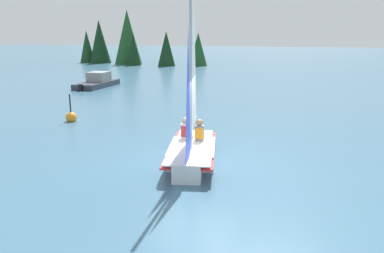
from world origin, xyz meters
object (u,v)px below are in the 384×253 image
(sailor_helm, at_px, (199,136))
(sailor_crew, at_px, (185,134))
(motorboat_distant, at_px, (98,82))
(buoy_marker, at_px, (71,117))
(sailboat_main, at_px, (192,134))

(sailor_helm, relative_size, sailor_crew, 1.00)
(sailor_helm, distance_m, sailor_crew, 0.52)
(sailor_helm, height_order, motorboat_distant, sailor_helm)
(sailor_crew, xyz_separation_m, buoy_marker, (-6.48, 2.52, -0.43))
(sailboat_main, bearing_deg, buoy_marker, -130.51)
(sailor_crew, height_order, motorboat_distant, sailor_crew)
(sailboat_main, relative_size, sailor_crew, 4.79)
(sailor_crew, xyz_separation_m, motorboat_distant, (-12.15, 13.00, -0.24))
(sailboat_main, height_order, buoy_marker, sailboat_main)
(sailor_helm, bearing_deg, motorboat_distant, -151.57)
(sailboat_main, xyz_separation_m, sailor_helm, (0.02, 0.63, -0.21))
(buoy_marker, bearing_deg, sailor_crew, -21.23)
(motorboat_distant, bearing_deg, sailboat_main, -142.47)
(sailor_crew, distance_m, buoy_marker, 6.97)
(sailboat_main, distance_m, motorboat_distant, 18.67)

